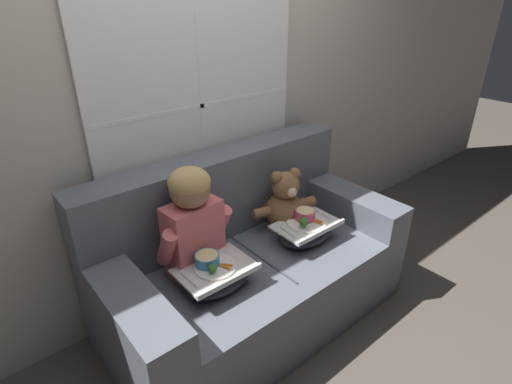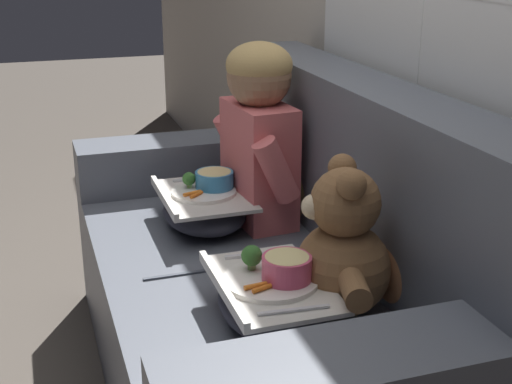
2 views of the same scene
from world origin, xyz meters
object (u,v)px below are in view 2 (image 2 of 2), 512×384
at_px(teddy_bear, 341,251).
at_px(lap_tray_teddy, 271,298).
at_px(lap_tray_child, 205,207).
at_px(couch, 280,296).
at_px(child_figure, 259,126).
at_px(throw_pillow_behind_child, 304,172).
at_px(throw_pillow_behind_teddy, 401,249).

distance_m(teddy_bear, lap_tray_teddy, 0.21).
relative_size(lap_tray_child, lap_tray_teddy, 0.97).
xyz_separation_m(couch, child_figure, (-0.33, 0.04, 0.45)).
bearing_deg(throw_pillow_behind_child, throw_pillow_behind_teddy, 0.00).
bearing_deg(child_figure, throw_pillow_behind_teddy, 13.87).
distance_m(couch, teddy_bear, 0.44).
relative_size(throw_pillow_behind_child, child_figure, 0.55).
bearing_deg(teddy_bear, lap_tray_teddy, -89.30).
bearing_deg(couch, lap_tray_child, -156.66).
distance_m(couch, throw_pillow_behind_teddy, 0.48).
relative_size(child_figure, teddy_bear, 1.38).
bearing_deg(couch, throw_pillow_behind_teddy, 32.03).
relative_size(throw_pillow_behind_teddy, lap_tray_teddy, 0.78).
height_order(couch, child_figure, child_figure).
bearing_deg(child_figure, teddy_bear, -0.37).
height_order(throw_pillow_behind_child, throw_pillow_behind_teddy, throw_pillow_behind_child).
relative_size(throw_pillow_behind_child, lap_tray_child, 0.86).
distance_m(throw_pillow_behind_teddy, lap_tray_teddy, 0.36).
distance_m(couch, throw_pillow_behind_child, 0.48).
distance_m(throw_pillow_behind_child, lap_tray_child, 0.36).
bearing_deg(child_figure, lap_tray_teddy, -15.82).
bearing_deg(lap_tray_teddy, couch, 156.50).
xyz_separation_m(teddy_bear, lap_tray_child, (-0.67, -0.19, -0.10)).
bearing_deg(lap_tray_child, throw_pillow_behind_child, 89.71).
relative_size(couch, child_figure, 2.94).
bearing_deg(throw_pillow_behind_teddy, lap_tray_child, -152.16).
bearing_deg(couch, throw_pillow_behind_child, 147.97).
distance_m(throw_pillow_behind_child, teddy_bear, 0.69).
distance_m(child_figure, lap_tray_child, 0.32).
xyz_separation_m(couch, lap_tray_child, (-0.34, -0.15, 0.19)).
height_order(child_figure, lap_tray_child, child_figure).
xyz_separation_m(throw_pillow_behind_teddy, child_figure, (-0.67, -0.17, 0.18)).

